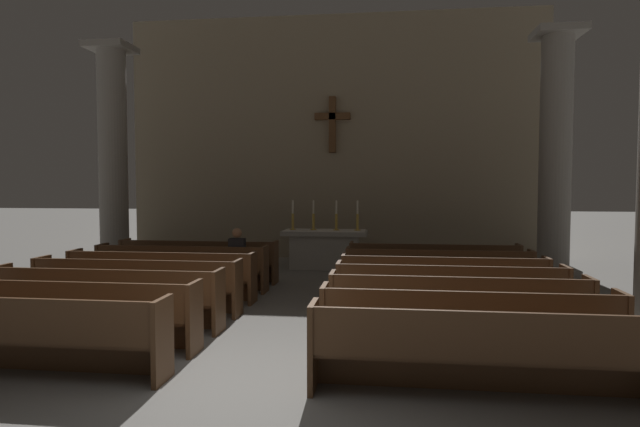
{
  "coord_description": "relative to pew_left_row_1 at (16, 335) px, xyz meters",
  "views": [
    {
      "loc": [
        1.63,
        -5.64,
        2.21
      ],
      "look_at": [
        0.0,
        7.24,
        1.5
      ],
      "focal_mm": 30.21,
      "sensor_mm": 36.0,
      "label": 1
    }
  ],
  "objects": [
    {
      "name": "lone_worshipper",
      "position": [
        1.2,
        5.04,
        0.22
      ],
      "size": [
        0.32,
        0.43,
        1.32
      ],
      "color": "#26262B",
      "rests_on": "ground"
    },
    {
      "name": "column_right_second",
      "position": [
        8.17,
        7.81,
        2.36
      ],
      "size": [
        1.1,
        1.1,
        5.85
      ],
      "color": "gray",
      "rests_on": "ground"
    },
    {
      "name": "pew_left_row_5",
      "position": [
        0.0,
        4.0,
        0.0
      ],
      "size": [
        3.58,
        0.5,
        0.95
      ],
      "color": "brown",
      "rests_on": "ground"
    },
    {
      "name": "pew_right_row_3",
      "position": [
        5.21,
        2.0,
        0.0
      ],
      "size": [
        3.58,
        0.5,
        0.95
      ],
      "color": "brown",
      "rests_on": "ground"
    },
    {
      "name": "altar",
      "position": [
        2.6,
        8.28,
        0.06
      ],
      "size": [
        2.2,
        0.9,
        1.01
      ],
      "color": "#A8A399",
      "rests_on": "ground"
    },
    {
      "name": "column_left_second",
      "position": [
        -2.96,
        7.81,
        2.36
      ],
      "size": [
        1.1,
        1.1,
        5.85
      ],
      "color": "gray",
      "rests_on": "ground"
    },
    {
      "name": "pew_right_row_5",
      "position": [
        5.21,
        4.0,
        0.0
      ],
      "size": [
        3.58,
        0.5,
        0.95
      ],
      "color": "brown",
      "rests_on": "ground"
    },
    {
      "name": "pew_left_row_6",
      "position": [
        0.0,
        5.0,
        0.0
      ],
      "size": [
        3.58,
        0.5,
        0.95
      ],
      "color": "brown",
      "rests_on": "ground"
    },
    {
      "name": "pew_left_row_4",
      "position": [
        0.0,
        3.0,
        0.0
      ],
      "size": [
        3.58,
        0.5,
        0.95
      ],
      "color": "brown",
      "rests_on": "ground"
    },
    {
      "name": "candlestick_outer_left",
      "position": [
        1.75,
        8.28,
        0.79
      ],
      "size": [
        0.16,
        0.16,
        0.78
      ],
      "color": "#B79338",
      "rests_on": "altar"
    },
    {
      "name": "pew_right_row_7",
      "position": [
        5.21,
        6.0,
        0.0
      ],
      "size": [
        3.58,
        0.5,
        0.95
      ],
      "color": "brown",
      "rests_on": "ground"
    },
    {
      "name": "pew_left_row_1",
      "position": [
        0.0,
        0.0,
        0.0
      ],
      "size": [
        3.58,
        0.5,
        0.95
      ],
      "color": "brown",
      "rests_on": "ground"
    },
    {
      "name": "pew_left_row_7",
      "position": [
        0.0,
        6.0,
        0.0
      ],
      "size": [
        3.58,
        0.5,
        0.95
      ],
      "color": "brown",
      "rests_on": "ground"
    },
    {
      "name": "pew_right_row_2",
      "position": [
        5.21,
        1.0,
        0.0
      ],
      "size": [
        3.58,
        0.5,
        0.95
      ],
      "color": "brown",
      "rests_on": "ground"
    },
    {
      "name": "apse_with_cross",
      "position": [
        2.6,
        10.4,
        3.11
      ],
      "size": [
        12.31,
        0.45,
        7.17
      ],
      "color": "gray",
      "rests_on": "ground"
    },
    {
      "name": "candlestick_inner_left",
      "position": [
        2.3,
        8.28,
        0.79
      ],
      "size": [
        0.16,
        0.16,
        0.78
      ],
      "color": "#B79338",
      "rests_on": "altar"
    },
    {
      "name": "pew_right_row_6",
      "position": [
        5.21,
        5.0,
        0.0
      ],
      "size": [
        3.58,
        0.5,
        0.95
      ],
      "color": "brown",
      "rests_on": "ground"
    },
    {
      "name": "ground_plane",
      "position": [
        2.6,
        0.04,
        -0.48
      ],
      "size": [
        80.0,
        80.0,
        0.0
      ],
      "primitive_type": "plane",
      "color": "slate"
    },
    {
      "name": "candlestick_outer_right",
      "position": [
        3.45,
        8.28,
        0.79
      ],
      "size": [
        0.16,
        0.16,
        0.78
      ],
      "color": "#B79338",
      "rests_on": "altar"
    },
    {
      "name": "pew_right_row_4",
      "position": [
        5.21,
        3.0,
        0.0
      ],
      "size": [
        3.58,
        0.5,
        0.95
      ],
      "color": "brown",
      "rests_on": "ground"
    },
    {
      "name": "candlestick_inner_right",
      "position": [
        2.9,
        8.28,
        0.79
      ],
      "size": [
        0.16,
        0.16,
        0.78
      ],
      "color": "#B79338",
      "rests_on": "altar"
    },
    {
      "name": "pew_right_row_1",
      "position": [
        5.21,
        0.0,
        0.0
      ],
      "size": [
        3.58,
        0.5,
        0.95
      ],
      "color": "brown",
      "rests_on": "ground"
    },
    {
      "name": "pew_left_row_3",
      "position": [
        0.0,
        2.0,
        0.0
      ],
      "size": [
        3.58,
        0.5,
        0.95
      ],
      "color": "brown",
      "rests_on": "ground"
    },
    {
      "name": "pew_left_row_2",
      "position": [
        0.0,
        1.0,
        0.0
      ],
      "size": [
        3.58,
        0.5,
        0.95
      ],
      "color": "brown",
      "rests_on": "ground"
    }
  ]
}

